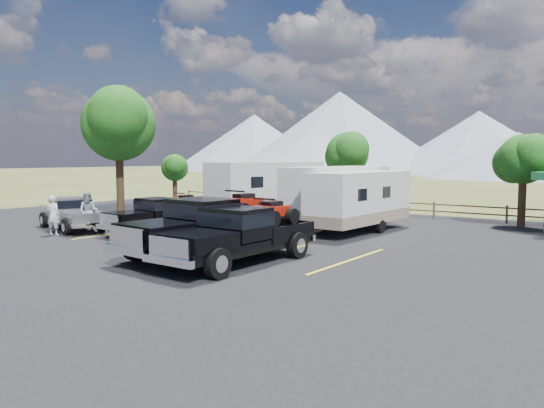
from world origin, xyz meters
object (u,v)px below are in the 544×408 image
Objects in this scene: pickup_silver at (72,213)px; person_a at (53,215)px; rig_center at (208,225)px; rig_right at (241,233)px; trailer_right at (360,201)px; rig_left at (161,214)px; person_b at (88,211)px; trailer_center at (337,195)px; trailer_left at (267,188)px; tree_big_nw at (118,125)px.

person_a is (0.86, -1.52, 0.09)m from pickup_silver.
rig_right is (1.92, -0.49, -0.09)m from rig_center.
person_a is (-9.18, -0.42, -0.19)m from rig_center.
trailer_right is (-0.21, 9.18, 0.48)m from rig_right.
rig_center is 10.10m from pickup_silver.
rig_right is 9.20m from trailer_right.
trailer_right reaches higher than rig_left.
trailer_right is at bearing 43.81° from rig_left.
person_b is at bearing 117.41° from pickup_silver.
rig_left is 8.93m from trailer_center.
trailer_center is 1.07× the size of trailer_right.
person_b is (-3.44, -9.81, -0.77)m from trailer_left.
rig_left reaches higher than pickup_silver.
trailer_center is 13.26m from pickup_silver.
trailer_left is at bearing 124.26° from rig_right.
rig_center is at bearing -85.66° from trailer_center.
pickup_silver is (-4.47, -10.03, -0.89)m from trailer_left.
rig_left is 0.69× the size of trailer_right.
rig_left is 8.43m from rig_right.
trailer_center reaches higher than rig_center.
trailer_left is at bearing 164.31° from trailer_right.
pickup_silver is at bearing -134.87° from trailer_center.
tree_big_nw is at bearing 158.11° from rig_center.
trailer_center is 13.73m from person_a.
trailer_right is (15.62, 1.62, -4.06)m from tree_big_nw.
trailer_left is at bearing -127.23° from person_a.
pickup_silver is at bearing 173.87° from rig_right.
tree_big_nw is 4.26× the size of person_a.
trailer_left is at bearing 171.30° from pickup_silver.
rig_right is 0.72× the size of trailer_center.
rig_right is 3.48× the size of person_a.
rig_center is at bearing 99.04° from pickup_silver.
trailer_center reaches higher than trailer_right.
rig_center is at bearing 167.20° from rig_right.
trailer_right is (1.84, -1.19, -0.11)m from trailer_center.
rig_right reaches higher than pickup_silver.
trailer_center is 4.65× the size of person_b.
trailer_left reaches higher than rig_center.
trailer_right is (7.28, -2.43, -0.22)m from trailer_left.
tree_big_nw is at bearing 155.92° from rig_right.
rig_right is 11.08m from person_b.
rig_right is 12.07m from pickup_silver.
rig_center is 1.98m from rig_right.
tree_big_nw reaches higher than person_a.
person_b is at bearing -49.54° from tree_big_nw.
rig_center is at bearing -53.69° from trailer_left.
person_b reaches higher than person_a.
tree_big_nw is 0.83× the size of trailer_left.
person_b reaches higher than rig_left.
rig_left is 3.08× the size of person_a.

